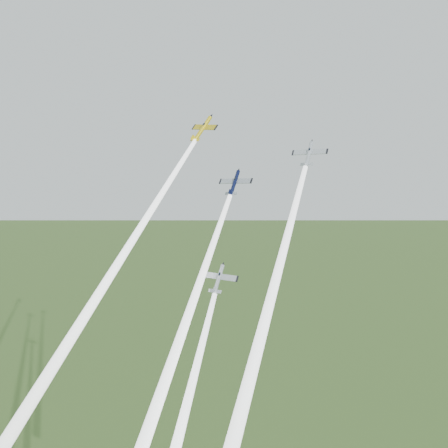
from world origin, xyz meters
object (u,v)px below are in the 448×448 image
at_px(plane_yellow, 203,129).
at_px(plane_silver_right, 309,154).
at_px(plane_navy, 235,183).
at_px(plane_silver_low, 219,279).

bearing_deg(plane_yellow, plane_silver_right, 11.23).
xyz_separation_m(plane_navy, plane_silver_low, (3.14, -11.19, -17.81)).
distance_m(plane_silver_right, plane_silver_low, 29.69).
height_order(plane_silver_right, plane_silver_low, plane_silver_right).
relative_size(plane_navy, plane_silver_right, 1.05).
bearing_deg(plane_silver_right, plane_silver_low, -139.56).
xyz_separation_m(plane_yellow, plane_navy, (11.74, -5.73, -11.63)).
height_order(plane_yellow, plane_silver_low, plane_yellow).
distance_m(plane_yellow, plane_navy, 17.49).
xyz_separation_m(plane_yellow, plane_silver_right, (27.52, -4.23, -5.76)).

